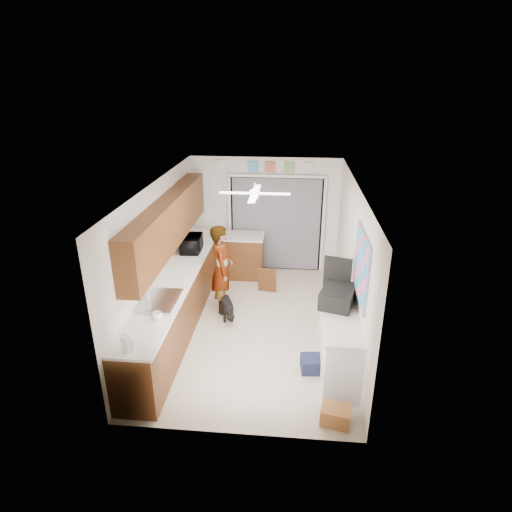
{
  "coord_description": "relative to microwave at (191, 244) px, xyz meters",
  "views": [
    {
      "loc": [
        0.64,
        -6.44,
        4.04
      ],
      "look_at": [
        0.0,
        0.4,
        1.15
      ],
      "focal_mm": 30.0,
      "sensor_mm": 36.0,
      "label": 1
    }
  ],
  "objects": [
    {
      "name": "left_base_cabinets",
      "position": [
        0.0,
        -1.03,
        -0.64
      ],
      "size": [
        0.6,
        4.8,
        0.9
      ],
      "primitive_type": "cube",
      "color": "brown",
      "rests_on": "floor"
    },
    {
      "name": "peninsula_base",
      "position": [
        0.8,
        0.97,
        -0.64
      ],
      "size": [
        1.0,
        0.6,
        0.9
      ],
      "primitive_type": "cube",
      "color": "brown",
      "rests_on": "floor"
    },
    {
      "name": "jar_b",
      "position": [
        -0.0,
        -3.22,
        -0.09
      ],
      "size": [
        0.08,
        0.08,
        0.12
      ],
      "primitive_type": "cylinder",
      "rotation": [
        0.0,
        0.0,
        -0.07
      ],
      "color": "silver",
      "rests_on": "left_countertop"
    },
    {
      "name": "door_trim_left",
      "position": [
        0.53,
        1.41,
        -0.04
      ],
      "size": [
        0.06,
        0.04,
        2.1
      ],
      "primitive_type": "cube",
      "color": "white",
      "rests_on": "wall_back"
    },
    {
      "name": "header_frame_4",
      "position": [
        2.2,
        1.44,
        1.21
      ],
      "size": [
        0.22,
        0.02,
        0.22
      ],
      "primitive_type": "cube",
      "color": "silver",
      "rests_on": "wall_back"
    },
    {
      "name": "suitcase_lid",
      "position": [
        2.62,
        -1.56,
        0.23
      ],
      "size": [
        0.41,
        0.15,
        0.5
      ],
      "primitive_type": "cube",
      "rotation": [
        0.0,
        0.0,
        -0.29
      ],
      "color": "black",
      "rests_on": "suitcase"
    },
    {
      "name": "door_trim_right",
      "position": [
        2.57,
        1.41,
        -0.04
      ],
      "size": [
        0.06,
        0.04,
        2.1
      ],
      "primitive_type": "cube",
      "color": "white",
      "rests_on": "wall_back"
    },
    {
      "name": "sink_basin",
      "position": [
        0.01,
        -2.03,
        -0.14
      ],
      "size": [
        0.5,
        0.76,
        0.06
      ],
      "primitive_type": "cube",
      "color": "silver",
      "rests_on": "left_countertop"
    },
    {
      "name": "ceiling_fan",
      "position": [
        1.3,
        -0.83,
        1.23
      ],
      "size": [
        1.14,
        1.14,
        0.24
      ],
      "primitive_type": "cube",
      "color": "white",
      "rests_on": "ceiling"
    },
    {
      "name": "upper_cabinets",
      "position": [
        -0.14,
        -0.83,
        0.71
      ],
      "size": [
        0.32,
        4.0,
        0.8
      ],
      "primitive_type": "cube",
      "color": "brown",
      "rests_on": "wall_left"
    },
    {
      "name": "header_frame_1",
      "position": [
        1.05,
        1.44,
        1.21
      ],
      "size": [
        0.22,
        0.02,
        0.22
      ],
      "primitive_type": "cube",
      "color": "#51A7D9",
      "rests_on": "wall_back"
    },
    {
      "name": "header_frame_2",
      "position": [
        1.4,
        1.44,
        1.21
      ],
      "size": [
        0.22,
        0.02,
        0.22
      ],
      "primitive_type": "cube",
      "color": "#C8604B",
      "rests_on": "wall_back"
    },
    {
      "name": "wall_left",
      "position": [
        -0.3,
        -1.03,
        0.16
      ],
      "size": [
        0.0,
        5.0,
        5.0
      ],
      "primitive_type": "plane",
      "rotation": [
        1.57,
        0.0,
        1.57
      ],
      "color": "white",
      "rests_on": "ground"
    },
    {
      "name": "right_counter_base",
      "position": [
        2.65,
        -2.23,
        -0.64
      ],
      "size": [
        0.5,
        1.4,
        0.9
      ],
      "primitive_type": "cube",
      "color": "white",
      "rests_on": "floor"
    },
    {
      "name": "header_frame_3",
      "position": [
        1.8,
        1.44,
        1.21
      ],
      "size": [
        0.22,
        0.02,
        0.22
      ],
      "primitive_type": "cube",
      "color": "#70A75F",
      "rests_on": "wall_back"
    },
    {
      "name": "peninsula_top",
      "position": [
        0.8,
        0.97,
        -0.17
      ],
      "size": [
        1.04,
        0.64,
        0.04
      ],
      "primitive_type": "cube",
      "color": "white",
      "rests_on": "peninsula_base"
    },
    {
      "name": "wall_right",
      "position": [
        2.9,
        -1.03,
        0.16
      ],
      "size": [
        0.0,
        5.0,
        5.0
      ],
      "primitive_type": "plane",
      "rotation": [
        1.57,
        0.0,
        -1.57
      ],
      "color": "white",
      "rests_on": "ground"
    },
    {
      "name": "suitcase_rim",
      "position": [
        2.62,
        -1.85,
        -0.13
      ],
      "size": [
        0.59,
        0.68,
        0.02
      ],
      "primitive_type": "cube",
      "rotation": [
        0.0,
        0.0,
        -0.29
      ],
      "color": "yellow",
      "rests_on": "suitcase"
    },
    {
      "name": "paper_towel_roll",
      "position": [
        -0.04,
        -3.28,
        -0.04
      ],
      "size": [
        0.12,
        0.12,
        0.22
      ],
      "primitive_type": "cylinder",
      "rotation": [
        0.0,
        0.0,
        -0.24
      ],
      "color": "white",
      "rests_on": "left_countertop"
    },
    {
      "name": "abstract_painting",
      "position": [
        2.88,
        -2.03,
        0.56
      ],
      "size": [
        0.03,
        1.15,
        0.95
      ],
      "primitive_type": "cube",
      "color": "#FA5CA7",
      "rests_on": "wall_right"
    },
    {
      "name": "door_trim_head",
      "position": [
        1.55,
        1.41,
        1.03
      ],
      "size": [
        2.1,
        0.04,
        0.06
      ],
      "primitive_type": "cube",
      "color": "white",
      "rests_on": "wall_back"
    },
    {
      "name": "ceiling",
      "position": [
        1.3,
        -1.03,
        1.41
      ],
      "size": [
        5.0,
        5.0,
        0.0
      ],
      "primitive_type": "plane",
      "rotation": [
        3.14,
        0.0,
        0.0
      ],
      "color": "white",
      "rests_on": "ground"
    },
    {
      "name": "cup",
      "position": [
        0.11,
        -2.51,
        -0.1
      ],
      "size": [
        0.16,
        0.16,
        0.11
      ],
      "primitive_type": "imported",
      "rotation": [
        0.0,
        0.0,
        -0.16
      ],
      "color": "white",
      "rests_on": "left_countertop"
    },
    {
      "name": "right_counter_top",
      "position": [
        2.64,
        -2.23,
        -0.17
      ],
      "size": [
        0.54,
        1.44,
        0.04
      ],
      "primitive_type": "cube",
      "color": "white",
      "rests_on": "right_counter_base"
    },
    {
      "name": "navy_crate",
      "position": [
        2.3,
        -2.2,
        -0.98
      ],
      "size": [
        0.39,
        0.34,
        0.22
      ],
      "primitive_type": "cube",
      "rotation": [
        0.0,
        0.0,
        0.1
      ],
      "color": "#161D37",
      "rests_on": "floor"
    },
    {
      "name": "cabinet_door_panel",
      "position": [
        1.44,
        0.21,
        -0.81
      ],
      "size": [
        0.39,
        0.2,
        0.55
      ],
      "primitive_type": "cube",
      "rotation": [
        0.21,
        0.0,
        -0.17
      ],
      "color": "brown",
      "rests_on": "floor"
    },
    {
      "name": "curtain_panel",
      "position": [
        1.55,
        1.4,
        -0.04
      ],
      "size": [
        1.9,
        0.03,
        2.05
      ],
      "primitive_type": "cube",
      "color": "gray",
      "rests_on": "wall_back"
    },
    {
      "name": "left_countertop",
      "position": [
        0.01,
        -1.03,
        -0.17
      ],
      "size": [
        0.62,
        4.8,
        0.04
      ],
      "primitive_type": "cube",
      "color": "white",
      "rests_on": "left_base_cabinets"
    },
    {
      "name": "route66_sign",
      "position": [
        0.35,
        1.44,
        1.21
      ],
      "size": [
        0.22,
        0.02,
        0.26
      ],
      "primitive_type": "cube",
      "color": "silver",
      "rests_on": "wall_back"
    },
    {
      "name": "suitcase",
      "position": [
        2.62,
        -1.85,
        -0.02
      ],
      "size": [
        0.61,
        0.71,
        0.26
      ],
      "primitive_type": "cube",
      "rotation": [
        0.0,
        0.0,
        -0.29
      ],
      "color": "black",
      "rests_on": "right_counter_top"
    },
    {
      "name": "dog",
      "position": [
        0.79,
        -0.85,
        -0.88
      ],
      "size": [
        0.41,
        0.58,
        0.42
      ],
      "primitive_type": "cube",
      "rotation": [
        0.0,
        0.0,
        0.39
      ],
      "color": "black",
      "rests_on": "floor"
    },
    {
      "name": "wall_back",
      "position": [
        1.3,
        1.47,
        0.16
      ],
      "size": [
        3.2,
        0.0,
        3.2
      ],
      "primitive_type": "plane",
      "rotation": [
        1.57,
        0.0,
        0.0
      ],
      "color": "white",
      "rests_on": "ground"
    },
    {
      "name": "wall_front",
      "position": [
        1.3,
        -3.53,
        0.16
      ],
      "size": [
        3.2,
        0.0,
        3.2
      ],
      "primitive_type": "plane",
      "rotation": [
        -1.57,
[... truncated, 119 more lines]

